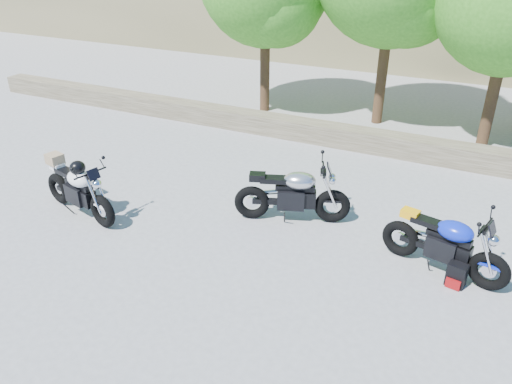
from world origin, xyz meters
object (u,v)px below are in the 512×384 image
white_bike (78,188)px  blue_bike (445,244)px  silver_bike (293,195)px  backpack (456,275)px

white_bike → blue_bike: 6.51m
silver_bike → white_bike: (-3.70, -1.53, 0.03)m
silver_bike → white_bike: white_bike is taller
backpack → blue_bike: bearing=142.7°
silver_bike → blue_bike: bearing=-29.5°
silver_bike → blue_bike: (2.72, -0.45, -0.03)m
silver_bike → backpack: (2.96, -0.73, -0.34)m
white_bike → backpack: white_bike is taller
silver_bike → white_bike: 4.01m
backpack → silver_bike: bearing=177.7°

